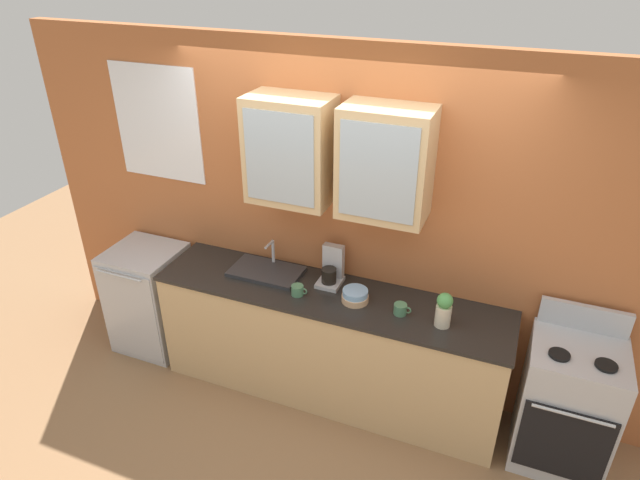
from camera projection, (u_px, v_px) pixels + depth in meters
ground_plane at (328, 389)px, 4.39m from camera, size 10.00×10.00×0.00m
back_wall_unit at (344, 214)px, 3.95m from camera, size 5.18×0.46×2.61m
counter at (328, 344)px, 4.16m from camera, size 2.60×0.59×0.92m
stove_range at (566, 405)px, 3.61m from camera, size 0.58×0.57×1.10m
sink_faucet at (266, 271)px, 4.17m from camera, size 0.54×0.32×0.23m
bowl_stack at (355, 296)px, 3.84m from camera, size 0.19×0.19×0.09m
vase at (444, 310)px, 3.56m from camera, size 0.10×0.10×0.25m
cup_near_sink at (298, 290)px, 3.91m from camera, size 0.12×0.09×0.08m
cup_near_bowls at (401, 309)px, 3.72m from camera, size 0.12×0.09×0.08m
dishwasher at (150, 298)px, 4.69m from camera, size 0.57×0.58×0.92m
coffee_maker at (331, 270)px, 4.02m from camera, size 0.17×0.20×0.29m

